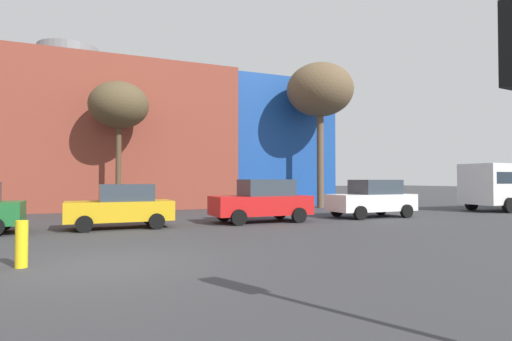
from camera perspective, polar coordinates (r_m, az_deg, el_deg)
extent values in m
plane|color=#38383A|center=(9.35, -20.10, -12.33)|extent=(200.00, 200.00, 0.00)
cube|color=brown|center=(31.60, -24.76, 3.77)|extent=(20.42, 13.60, 9.09)
cube|color=#19479E|center=(34.23, -0.31, 3.26)|extent=(7.87, 12.24, 9.08)
cylinder|color=slate|center=(32.55, -24.66, 13.54)|extent=(4.00, 4.00, 2.00)
cylinder|color=black|center=(17.19, -31.68, -6.11)|extent=(0.61, 0.21, 0.61)
cube|color=gold|center=(16.15, -18.41, -5.33)|extent=(3.80, 1.63, 0.72)
cube|color=#333D47|center=(16.14, -17.59, -2.93)|extent=(1.90, 1.45, 0.63)
cylinder|color=black|center=(15.30, -22.76, -6.88)|extent=(0.58, 0.20, 0.58)
cylinder|color=black|center=(16.96, -22.79, -6.33)|extent=(0.58, 0.20, 0.58)
cylinder|color=black|center=(15.51, -13.63, -6.87)|extent=(0.58, 0.20, 0.58)
cylinder|color=black|center=(17.15, -14.55, -6.33)|extent=(0.58, 0.20, 0.58)
cube|color=red|center=(17.57, 0.67, -4.84)|extent=(4.20, 1.80, 0.80)
cube|color=#333D47|center=(17.65, 1.41, -2.39)|extent=(2.10, 1.60, 0.70)
cylinder|color=black|center=(16.25, -2.41, -6.55)|extent=(0.64, 0.22, 0.64)
cylinder|color=black|center=(17.97, -4.49, -6.04)|extent=(0.64, 0.22, 0.64)
cylinder|color=black|center=(17.38, 6.00, -6.20)|extent=(0.64, 0.22, 0.64)
cylinder|color=black|center=(19.00, 3.29, -5.79)|extent=(0.64, 0.22, 0.64)
cube|color=white|center=(20.62, 15.71, -4.29)|extent=(4.18, 1.79, 0.80)
cube|color=#333D47|center=(20.75, 16.23, -2.21)|extent=(2.09, 1.59, 0.70)
cylinder|color=black|center=(19.10, 14.29, -5.73)|extent=(0.64, 0.22, 0.64)
cylinder|color=black|center=(20.58, 11.19, -5.43)|extent=(0.64, 0.22, 0.64)
cylinder|color=black|center=(20.83, 20.19, -5.32)|extent=(0.64, 0.22, 0.64)
cylinder|color=black|center=(22.20, 16.94, -5.10)|extent=(0.64, 0.22, 0.64)
cylinder|color=black|center=(26.30, 31.74, -4.14)|extent=(0.84, 0.28, 0.84)
cylinder|color=black|center=(27.72, 27.78, -4.03)|extent=(0.84, 0.28, 0.84)
cylinder|color=brown|center=(27.11, 8.92, 1.78)|extent=(0.45, 0.45, 6.52)
ellipsoid|color=brown|center=(27.71, 8.89, 11.03)|extent=(4.36, 4.36, 3.49)
cylinder|color=brown|center=(23.01, -18.58, 0.42)|extent=(0.29, 0.29, 4.94)
ellipsoid|color=brown|center=(23.35, -18.52, 8.62)|extent=(3.13, 3.13, 2.50)
cylinder|color=yellow|center=(9.80, -29.81, -8.86)|extent=(0.24, 0.24, 0.96)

